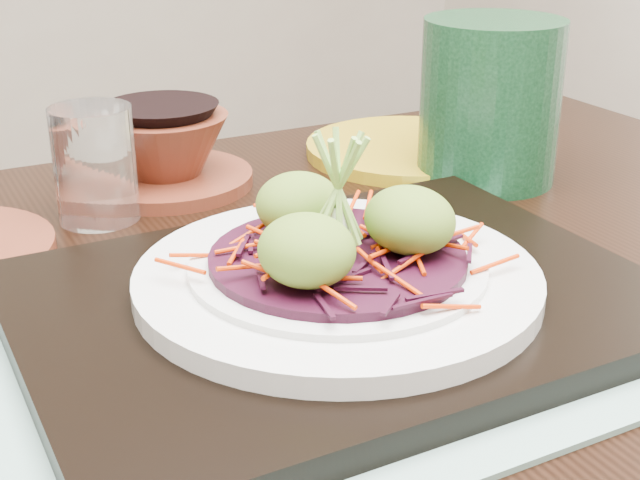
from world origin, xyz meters
TOP-DOWN VIEW (x-y plane):
  - dining_table at (-0.02, 0.10)m, footprint 1.33×0.99m
  - placemat at (-0.01, 0.05)m, footprint 0.55×0.46m
  - serving_tray at (-0.01, 0.05)m, footprint 0.47×0.38m
  - white_plate at (-0.01, 0.05)m, footprint 0.28×0.28m
  - cabbage_bed at (-0.01, 0.05)m, footprint 0.18×0.18m
  - carrot_julienne at (-0.01, 0.05)m, footprint 0.21×0.21m
  - guacamole_scoops at (-0.01, 0.05)m, footprint 0.15×0.14m
  - scallion_garnish at (-0.01, 0.05)m, footprint 0.06×0.06m
  - water_glass at (-0.06, 0.33)m, footprint 0.08×0.08m
  - terracotta_bowl_set at (0.03, 0.37)m, footprint 0.22×0.22m
  - yellow_plate at (0.29, 0.30)m, footprint 0.28×0.28m
  - green_jar at (0.30, 0.20)m, footprint 0.19×0.19m

SIDE VIEW (x-z plane):
  - dining_table at x=-0.02m, z-range 0.28..1.04m
  - placemat at x=-0.01m, z-range 0.76..0.76m
  - yellow_plate at x=0.29m, z-range 0.76..0.77m
  - serving_tray at x=-0.01m, z-range 0.76..0.78m
  - terracotta_bowl_set at x=0.03m, z-range 0.76..0.83m
  - white_plate at x=-0.01m, z-range 0.78..0.80m
  - cabbage_bed at x=-0.01m, z-range 0.80..0.81m
  - water_glass at x=-0.06m, z-range 0.76..0.86m
  - carrot_julienne at x=-0.01m, z-range 0.81..0.82m
  - guacamole_scoops at x=-0.01m, z-range 0.81..0.86m
  - green_jar at x=0.30m, z-range 0.76..0.92m
  - scallion_garnish at x=-0.01m, z-range 0.81..0.90m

